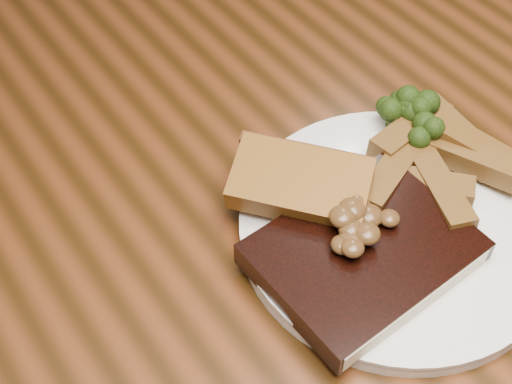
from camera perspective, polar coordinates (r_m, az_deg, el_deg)
dining_table at (r=0.69m, az=0.86°, el=-7.41°), size 1.60×0.90×0.75m
chair_far at (r=1.27m, az=-13.45°, el=10.15°), size 0.49×0.49×0.82m
plate at (r=0.61m, az=11.08°, el=-2.91°), size 0.31×0.31×0.01m
steak at (r=0.57m, az=8.58°, el=-4.84°), size 0.17×0.13×0.02m
steak_bone at (r=0.56m, az=12.34°, el=-8.84°), size 0.15×0.02×0.02m
mushroom_pile at (r=0.56m, az=8.06°, el=-2.49°), size 0.07×0.07×0.03m
garlic_bread at (r=0.60m, az=3.48°, el=-0.55°), size 0.12×0.13×0.02m
potato_wedges at (r=0.64m, az=15.82°, el=1.35°), size 0.12×0.12×0.02m
broccoli_cluster at (r=0.66m, az=10.69°, el=5.42°), size 0.07×0.07×0.04m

